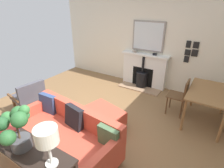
% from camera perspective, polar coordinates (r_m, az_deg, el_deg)
% --- Properties ---
extents(ground_plane, '(5.43, 5.54, 0.01)m').
position_cam_1_polar(ground_plane, '(3.79, -7.82, -14.10)').
color(ground_plane, olive).
extents(wall_left, '(0.12, 5.54, 2.74)m').
position_cam_1_polar(wall_left, '(5.38, 10.29, 14.04)').
color(wall_left, silver).
rests_on(wall_left, ground).
extents(fireplace, '(0.60, 1.38, 1.00)m').
position_cam_1_polar(fireplace, '(5.40, 10.13, 3.81)').
color(fireplace, '#9E7A5B').
rests_on(fireplace, ground).
extents(mirror_over_mantel, '(0.04, 0.92, 0.83)m').
position_cam_1_polar(mirror_over_mantel, '(5.23, 11.51, 14.79)').
color(mirror_over_mantel, gray).
extents(mantel_bowl_near, '(0.16, 0.16, 0.05)m').
position_cam_1_polar(mantel_bowl_near, '(5.36, 7.42, 10.41)').
color(mantel_bowl_near, '#9E9384').
rests_on(mantel_bowl_near, fireplace).
extents(mantel_bowl_far, '(0.12, 0.12, 0.04)m').
position_cam_1_polar(mantel_bowl_far, '(5.15, 13.56, 9.29)').
color(mantel_bowl_far, black).
rests_on(mantel_bowl_far, fireplace).
extents(sofa, '(1.09, 2.00, 0.78)m').
position_cam_1_polar(sofa, '(3.20, -14.76, -15.67)').
color(sofa, '#B2B2B7').
rests_on(sofa, ground).
extents(ottoman, '(0.84, 0.94, 0.37)m').
position_cam_1_polar(ottoman, '(3.69, -3.31, -10.47)').
color(ottoman, '#B2B2B7').
rests_on(ottoman, ground).
extents(armchair_accent, '(0.75, 0.66, 0.79)m').
position_cam_1_polar(armchair_accent, '(4.43, -25.03, -3.12)').
color(armchair_accent, brown).
rests_on(armchair_accent, ground).
extents(console_table, '(0.39, 1.66, 0.77)m').
position_cam_1_polar(console_table, '(2.68, -27.54, -17.67)').
color(console_table, black).
rests_on(console_table, ground).
extents(table_lamp_far_end, '(0.24, 0.24, 0.48)m').
position_cam_1_polar(table_lamp_far_end, '(1.96, -20.26, -15.74)').
color(table_lamp_far_end, white).
rests_on(table_lamp_far_end, console_table).
extents(potted_plant, '(0.44, 0.46, 0.58)m').
position_cam_1_polar(potted_plant, '(2.31, -28.88, -11.82)').
color(potted_plant, '#4C4C51').
rests_on(potted_plant, console_table).
extents(book_stack, '(0.28, 0.24, 0.08)m').
position_cam_1_polar(book_stack, '(2.78, -30.87, -13.31)').
color(book_stack, '#38517F').
rests_on(book_stack, console_table).
extents(dining_table, '(1.19, 0.75, 0.73)m').
position_cam_1_polar(dining_table, '(4.11, 28.58, -3.15)').
color(dining_table, olive).
rests_on(dining_table, ground).
extents(dining_chair_near_fireplace, '(0.40, 0.40, 0.85)m').
position_cam_1_polar(dining_chair_near_fireplace, '(4.20, 21.31, -3.12)').
color(dining_chair_near_fireplace, brown).
rests_on(dining_chair_near_fireplace, ground).
extents(photo_gallery_row, '(0.02, 0.31, 0.56)m').
position_cam_1_polar(photo_gallery_row, '(5.01, 24.02, 9.67)').
color(photo_gallery_row, black).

